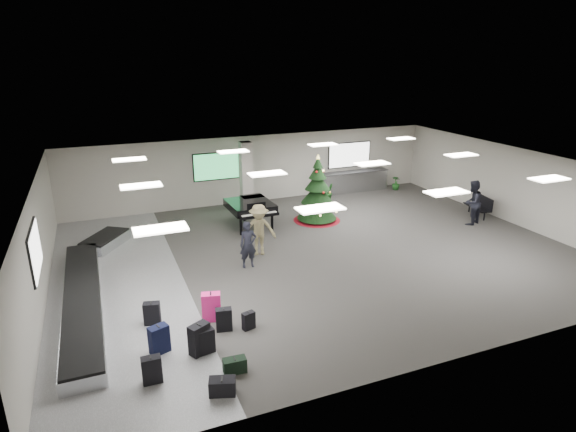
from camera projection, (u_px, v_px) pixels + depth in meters
name	position (u px, v px, depth m)	size (l,w,h in m)	color
ground	(320.00, 253.00, 17.50)	(18.00, 18.00, 0.00)	#3B3936
room_envelope	(304.00, 187.00, 17.20)	(18.02, 14.02, 3.21)	#B0AEA1
baggage_carousel	(88.00, 286.00, 14.56)	(2.28, 9.71, 0.43)	silver
service_counter	(351.00, 182.00, 24.94)	(4.05, 0.65, 1.08)	silver
suitcase_0	(199.00, 339.00, 11.55)	(0.57, 0.48, 0.80)	black
suitcase_1	(206.00, 341.00, 11.58)	(0.44, 0.28, 0.66)	black
pink_suitcase	(211.00, 307.00, 12.99)	(0.56, 0.40, 0.82)	#F92081
suitcase_3	(224.00, 319.00, 12.54)	(0.45, 0.30, 0.65)	black
navy_suitcase	(159.00, 339.00, 11.59)	(0.53, 0.41, 0.73)	black
suitcase_5	(152.00, 370.00, 10.53)	(0.43, 0.24, 0.66)	black
green_duffel	(235.00, 365.00, 10.92)	(0.54, 0.29, 0.37)	black
suitcase_7	(249.00, 321.00, 12.62)	(0.37, 0.26, 0.50)	black
suitcase_8	(152.00, 313.00, 12.82)	(0.47, 0.34, 0.65)	black
black_duffel	(222.00, 387.00, 10.22)	(0.63, 0.47, 0.39)	black
christmas_tree	(317.00, 198.00, 20.56)	(2.03, 2.03, 2.90)	maroon
grand_piano	(251.00, 207.00, 19.78)	(1.77, 2.24, 1.26)	black
bench	(479.00, 204.00, 21.26)	(0.78, 1.56, 0.94)	black
traveler_a	(248.00, 245.00, 16.10)	(0.59, 0.38, 1.60)	black
traveler_b	(259.00, 230.00, 17.09)	(1.21, 0.69, 1.87)	#837851
traveler_bench	(472.00, 203.00, 20.11)	(0.92, 0.72, 1.90)	black
potted_plant_left	(329.00, 192.00, 23.55)	(0.46, 0.37, 0.84)	#16461B
potted_plant_right	(396.00, 183.00, 25.38)	(0.41, 0.41, 0.73)	#16461B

